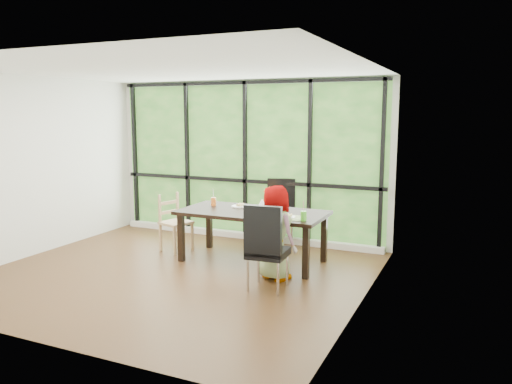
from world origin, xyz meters
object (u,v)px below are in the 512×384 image
dining_table (253,236)px  green_cup (304,216)px  chair_interior_leather (268,247)px  chair_window_leather (281,213)px  child_older (278,233)px  tissue_box (262,210)px  plate_near (287,217)px  child_toddler (269,219)px  orange_cup (214,202)px  plate_far (240,206)px  chair_end_beech (176,223)px

dining_table → green_cup: green_cup is taller
dining_table → chair_interior_leather: chair_interior_leather is taller
chair_window_leather → green_cup: (0.84, -1.33, 0.27)m
child_older → tissue_box: bearing=-24.0°
chair_interior_leather → tissue_box: 0.99m
plate_near → green_cup: size_ratio=1.88×
dining_table → plate_near: 0.76m
child_toddler → tissue_box: child_toddler is taller
chair_interior_leather → green_cup: size_ratio=8.43×
dining_table → tissue_box: 0.50m
dining_table → chair_window_leather: bearing=87.7°
green_cup → chair_interior_leather: bearing=-108.6°
chair_window_leather → orange_cup: bearing=-150.7°
child_older → plate_far: 1.24m
child_older → chair_end_beech: bearing=5.4°
chair_end_beech → plate_far: bearing=-62.5°
child_older → plate_near: size_ratio=5.15×
green_cup → chair_end_beech: bearing=171.0°
plate_far → chair_end_beech: bearing=-169.3°
dining_table → child_toddler: size_ratio=2.08×
chair_window_leather → plate_near: bearing=-84.1°
plate_near → chair_interior_leather: bearing=-86.7°
dining_table → green_cup: (0.88, -0.32, 0.44)m
chair_window_leather → orange_cup: size_ratio=8.76×
child_older → green_cup: child_older is taller
child_older → tissue_box: child_older is taller
child_toddler → plate_near: size_ratio=4.23×
dining_table → plate_near: plate_near is taller
dining_table → orange_cup: 0.86m
plate_far → dining_table: bearing=-36.4°
chair_window_leather → child_toddler: (-0.04, -0.40, -0.03)m
chair_window_leather → plate_far: size_ratio=4.19×
chair_interior_leather → child_toddler: size_ratio=1.06×
dining_table → plate_far: plate_far is taller
orange_cup → tissue_box: (0.94, -0.29, -0.01)m
child_toddler → chair_end_beech: bearing=-149.3°
dining_table → orange_cup: orange_cup is taller
child_toddler → plate_far: (-0.31, -0.39, 0.25)m
child_toddler → plate_far: bearing=-121.5°
plate_near → green_cup: 0.29m
plate_near → tissue_box: 0.42m
plate_far → chair_interior_leather: bearing=-51.5°
tissue_box → chair_interior_leather: bearing=-62.3°
chair_end_beech → plate_far: chair_end_beech is taller
child_toddler → green_cup: 1.32m
chair_interior_leather → chair_window_leather: bearing=-77.0°
child_toddler → plate_far: child_toddler is taller
chair_end_beech → tissue_box: (1.54, -0.17, 0.35)m
plate_far → plate_near: bearing=-26.3°
chair_window_leather → chair_interior_leather: (0.61, -2.00, 0.00)m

